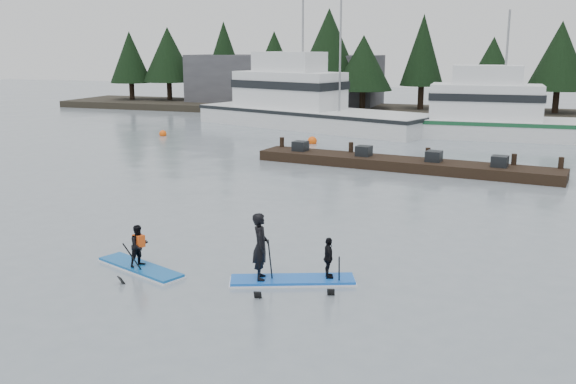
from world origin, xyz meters
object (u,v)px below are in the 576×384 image
(fishing_boat_large, at_px, (306,116))
(paddleboard_duo, at_px, (284,259))
(fishing_boat_medium, at_px, (506,128))
(paddleboard_solo, at_px, (140,255))
(floating_dock, at_px, (403,164))

(fishing_boat_large, relative_size, paddleboard_duo, 5.95)
(fishing_boat_medium, bearing_deg, paddleboard_duo, -101.68)
(fishing_boat_large, relative_size, paddleboard_solo, 6.50)
(floating_dock, distance_m, paddleboard_solo, 17.16)
(fishing_boat_medium, height_order, paddleboard_duo, fishing_boat_medium)
(fishing_boat_medium, xyz_separation_m, paddleboard_duo, (-4.65, -29.45, -0.02))
(paddleboard_solo, distance_m, paddleboard_duo, 3.96)
(fishing_boat_large, xyz_separation_m, floating_dock, (9.57, -14.28, -0.53))
(fishing_boat_medium, distance_m, floating_dock, 13.92)
(paddleboard_solo, bearing_deg, paddleboard_duo, 26.80)
(fishing_boat_medium, xyz_separation_m, paddleboard_solo, (-8.58, -29.84, -0.24))
(fishing_boat_large, height_order, paddleboard_duo, fishing_boat_large)
(fishing_boat_large, bearing_deg, paddleboard_duo, -53.79)
(paddleboard_solo, bearing_deg, fishing_boat_medium, 95.12)
(floating_dock, relative_size, paddleboard_duo, 4.67)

